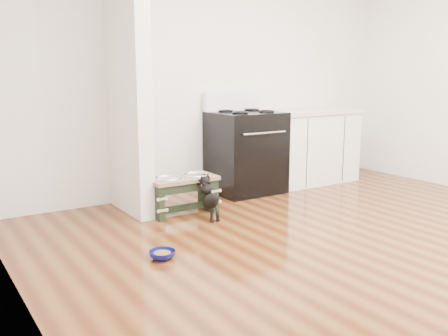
# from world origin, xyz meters

# --- Properties ---
(ground) EXTENTS (5.00, 5.00, 0.00)m
(ground) POSITION_xyz_m (0.00, 0.00, 0.00)
(ground) COLOR #431D0B
(ground) RESTS_ON ground
(room_shell) EXTENTS (5.00, 5.00, 5.00)m
(room_shell) POSITION_xyz_m (0.00, 0.00, 1.62)
(room_shell) COLOR silver
(room_shell) RESTS_ON ground
(partition_wall) EXTENTS (0.15, 0.80, 2.70)m
(partition_wall) POSITION_xyz_m (-1.18, 2.10, 1.35)
(partition_wall) COLOR silver
(partition_wall) RESTS_ON ground
(oven_range) EXTENTS (0.76, 0.69, 1.14)m
(oven_range) POSITION_xyz_m (0.25, 2.16, 0.48)
(oven_range) COLOR black
(oven_range) RESTS_ON ground
(cabinet_run) EXTENTS (1.24, 0.64, 0.91)m
(cabinet_run) POSITION_xyz_m (1.23, 2.18, 0.45)
(cabinet_run) COLOR white
(cabinet_run) RESTS_ON ground
(dog_feeder) EXTENTS (0.67, 0.36, 0.38)m
(dog_feeder) POSITION_xyz_m (-0.79, 1.75, 0.26)
(dog_feeder) COLOR black
(dog_feeder) RESTS_ON ground
(puppy) EXTENTS (0.12, 0.34, 0.41)m
(puppy) POSITION_xyz_m (-0.67, 1.45, 0.22)
(puppy) COLOR black
(puppy) RESTS_ON ground
(floor_bowl) EXTENTS (0.22, 0.22, 0.06)m
(floor_bowl) POSITION_xyz_m (-1.49, 0.76, 0.03)
(floor_bowl) COLOR #0C0F58
(floor_bowl) RESTS_ON ground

